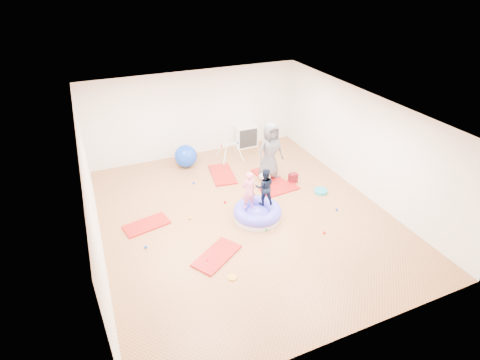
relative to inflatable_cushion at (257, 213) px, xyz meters
name	(u,v)px	position (x,y,z in m)	size (l,w,h in m)	color
room	(245,168)	(-0.26, 0.21, 1.25)	(7.01, 8.01, 2.81)	#BC7D4E
gym_mat_front_left	(217,256)	(-1.46, -0.97, -0.13)	(1.15, 0.57, 0.05)	red
gym_mat_mid_left	(147,225)	(-2.68, 0.77, -0.13)	(1.09, 0.55, 0.05)	red
gym_mat_center_back	(222,174)	(-0.04, 2.41, -0.13)	(1.29, 0.65, 0.05)	red
gym_mat_right	(280,189)	(1.18, 0.98, -0.13)	(1.06, 0.53, 0.04)	red
gym_mat_rear_right	(268,176)	(1.20, 1.76, -0.13)	(1.15, 0.58, 0.05)	red
inflatable_cushion	(257,213)	(0.00, 0.00, 0.00)	(1.24, 1.24, 0.39)	silver
child_pink	(249,189)	(-0.21, 0.09, 0.72)	(0.37, 0.24, 1.02)	pink
child_navy	(265,185)	(0.23, 0.10, 0.71)	(0.49, 0.38, 1.00)	black
adult_caregiver	(270,151)	(1.21, 1.72, 0.75)	(0.83, 0.54, 1.70)	#52535A
infant	(265,176)	(1.01, 1.57, 0.01)	(0.39, 0.40, 0.23)	silver
ball_pit_balls	(236,221)	(-0.56, 0.03, -0.12)	(4.98, 3.56, 0.07)	blue
exercise_ball_blue	(186,156)	(-0.90, 3.41, 0.21)	(0.72, 0.72, 0.72)	blue
exercise_ball_orange	(183,157)	(-0.92, 3.76, 0.03)	(0.37, 0.37, 0.37)	#E64918
infant_play_gym	(230,149)	(0.55, 3.28, 0.23)	(0.75, 0.71, 0.58)	white
cube_shelf	(246,137)	(1.46, 4.01, 0.23)	(0.77, 0.38, 0.77)	white
balance_disc	(321,191)	(2.18, 0.39, -0.11)	(0.38, 0.38, 0.08)	teal
backpack	(293,178)	(1.73, 1.19, -0.01)	(0.25, 0.16, 0.29)	#B50B1E
yellow_toy	(232,277)	(-1.38, -1.71, -0.14)	(0.19, 0.19, 0.03)	gold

